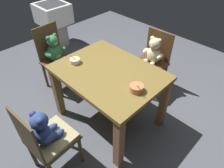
{
  "coord_description": "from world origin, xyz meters",
  "views": [
    {
      "loc": [
        1.22,
        -1.18,
        1.99
      ],
      "look_at": [
        0.0,
        0.05,
        0.53
      ],
      "focal_mm": 32.49,
      "sensor_mm": 36.0,
      "label": 1
    }
  ],
  "objects": [
    {
      "name": "porridge_bowl_terracotta_near_right",
      "position": [
        0.4,
        -0.03,
        0.77
      ],
      "size": [
        0.13,
        0.13,
        0.13
      ],
      "color": "#BC7648",
      "rests_on": "dining_table"
    },
    {
      "name": "sink_basin",
      "position": [
        -2.05,
        0.61,
        0.52
      ],
      "size": [
        0.54,
        0.51,
        0.79
      ],
      "color": "#B7B2A8",
      "rests_on": "ground_plane"
    },
    {
      "name": "teddy_chair_far_center",
      "position": [
        -0.02,
        0.85,
        0.53
      ],
      "size": [
        0.43,
        0.4,
        0.84
      ],
      "rotation": [
        0.0,
        0.0,
        -1.52
      ],
      "color": "#52341B",
      "rests_on": "ground_plane"
    },
    {
      "name": "porridge_bowl_cream_near_left",
      "position": [
        -0.37,
        -0.15,
        0.76
      ],
      "size": [
        0.11,
        0.11,
        0.11
      ],
      "color": "beige",
      "rests_on": "dining_table"
    },
    {
      "name": "ground_plane",
      "position": [
        0.0,
        0.0,
        -0.02
      ],
      "size": [
        5.2,
        5.2,
        0.04
      ],
      "color": "#4D5058"
    },
    {
      "name": "teddy_chair_near_front",
      "position": [
        0.08,
        -0.84,
        0.53
      ],
      "size": [
        0.4,
        0.42,
        0.88
      ],
      "rotation": [
        0.0,
        0.0,
        1.64
      ],
      "color": "#483A20",
      "rests_on": "ground_plane"
    },
    {
      "name": "teddy_chair_near_left",
      "position": [
        -0.98,
        -0.05,
        0.54
      ],
      "size": [
        0.43,
        0.42,
        0.9
      ],
      "rotation": [
        0.0,
        0.0,
        0.07
      ],
      "color": "#4F3820",
      "rests_on": "ground_plane"
    },
    {
      "name": "dining_table",
      "position": [
        0.0,
        0.0,
        0.6
      ],
      "size": [
        1.12,
        0.85,
        0.73
      ],
      "color": "brown",
      "rests_on": "ground_plane"
    }
  ]
}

